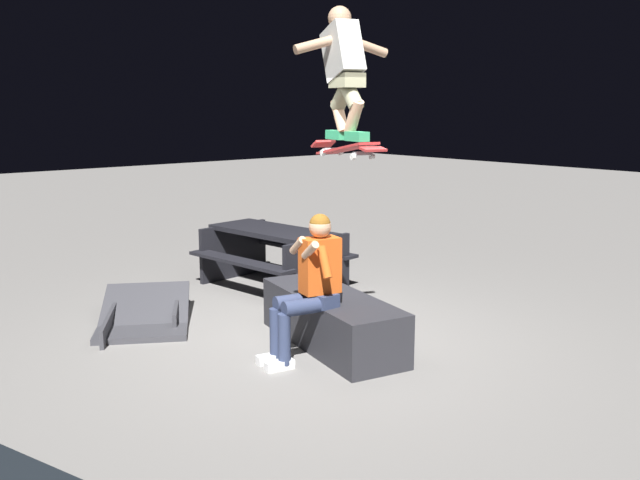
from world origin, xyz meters
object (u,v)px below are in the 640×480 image
Objects in this scene: skateboard at (346,149)px; kicker_ramp at (145,318)px; picnic_table_back at (273,248)px; person_sitting_on_ledge at (309,280)px; skater_airborne at (344,67)px; ledge_box_main at (332,320)px.

skateboard is 2.97m from kicker_ramp.
picnic_table_back is at bearing -22.98° from skateboard.
kicker_ramp is at bearing 18.28° from person_sitting_on_ledge.
person_sitting_on_ledge is 0.85× the size of kicker_ramp.
picnic_table_back is (2.29, -1.31, -0.24)m from person_sitting_on_ledge.
skater_airborne is (0.05, -0.01, 0.69)m from skateboard.
person_sitting_on_ledge is at bearing -161.72° from kicker_ramp.
skater_airborne reaches higher than picnic_table_back.
person_sitting_on_ledge is 1.19× the size of skater_airborne.
kicker_ramp is (2.15, 0.90, -1.84)m from skateboard.
ledge_box_main is at bearing -149.20° from kicker_ramp.
skateboard is (-0.20, -0.25, 1.16)m from person_sitting_on_ledge.
skater_airborne is (-0.31, 0.15, 2.34)m from ledge_box_main.
ledge_box_main is 2.08m from kicker_ramp.
kicker_ramp is at bearing 30.80° from ledge_box_main.
kicker_ramp is 2.03m from picnic_table_back.
skateboard is 0.69m from skater_airborne.
person_sitting_on_ledge is at bearing 51.42° from skateboard.
ledge_box_main is 1.16× the size of kicker_ramp.
kicker_ramp is at bearing 99.97° from picnic_table_back.
skater_airborne reaches higher than ledge_box_main.
ledge_box_main is 1.37× the size of person_sitting_on_ledge.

